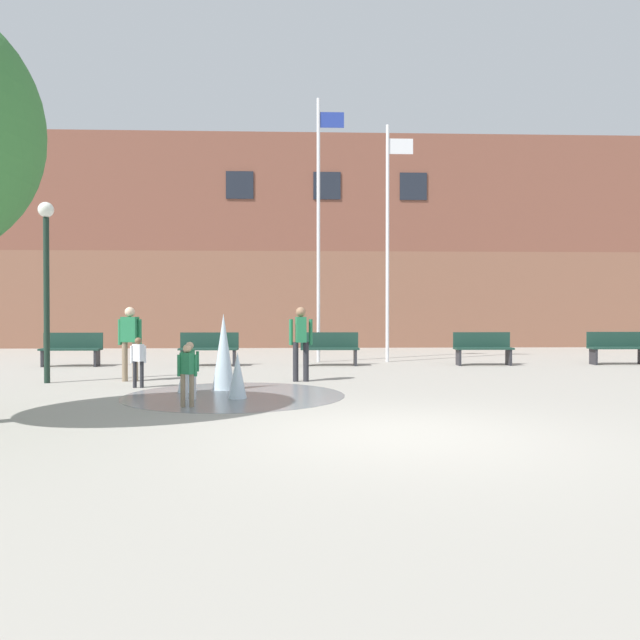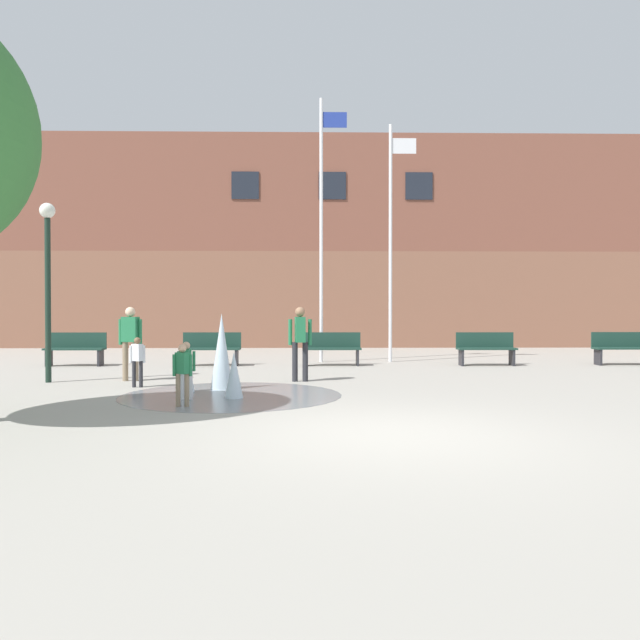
# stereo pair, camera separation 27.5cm
# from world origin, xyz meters

# --- Properties ---
(ground_plane) EXTENTS (100.00, 100.00, 0.00)m
(ground_plane) POSITION_xyz_m (0.00, 0.00, 0.00)
(ground_plane) COLOR #9E998E
(library_building) EXTENTS (36.00, 6.05, 8.69)m
(library_building) POSITION_xyz_m (0.00, 20.56, 4.35)
(library_building) COLOR brown
(library_building) RESTS_ON ground
(splash_fountain) EXTENTS (3.94, 3.94, 1.46)m
(splash_fountain) POSITION_xyz_m (-2.64, 3.97, 0.48)
(splash_fountain) COLOR gray
(splash_fountain) RESTS_ON ground
(park_bench_left_of_flagpoles) EXTENTS (1.60, 0.44, 0.91)m
(park_bench_left_of_flagpoles) POSITION_xyz_m (-7.34, 9.54, 0.48)
(park_bench_left_of_flagpoles) COLOR #28282D
(park_bench_left_of_flagpoles) RESTS_ON ground
(park_bench_under_left_flagpole) EXTENTS (1.60, 0.44, 0.91)m
(park_bench_under_left_flagpole) POSITION_xyz_m (-3.63, 9.54, 0.48)
(park_bench_under_left_flagpole) COLOR #28282D
(park_bench_under_left_flagpole) RESTS_ON ground
(park_bench_center) EXTENTS (1.60, 0.44, 0.91)m
(park_bench_center) POSITION_xyz_m (-0.32, 9.50, 0.48)
(park_bench_center) COLOR #28282D
(park_bench_center) RESTS_ON ground
(park_bench_near_trashcan) EXTENTS (1.60, 0.44, 0.91)m
(park_bench_near_trashcan) POSITION_xyz_m (3.93, 9.46, 0.48)
(park_bench_near_trashcan) COLOR #28282D
(park_bench_near_trashcan) RESTS_ON ground
(park_bench_far_right) EXTENTS (1.60, 0.44, 0.91)m
(park_bench_far_right) POSITION_xyz_m (7.77, 9.57, 0.48)
(park_bench_far_right) COLOR #28282D
(park_bench_far_right) RESTS_ON ground
(child_in_fountain) EXTENTS (0.31, 0.22, 0.99)m
(child_in_fountain) POSITION_xyz_m (-4.34, 4.73, 0.58)
(child_in_fountain) COLOR #28282D
(child_in_fountain) RESTS_ON ground
(adult_in_red) EXTENTS (0.50, 0.27, 1.59)m
(adult_in_red) POSITION_xyz_m (-4.79, 5.86, 0.93)
(adult_in_red) COLOR #89755B
(adult_in_red) RESTS_ON ground
(child_running) EXTENTS (0.31, 0.22, 0.99)m
(child_running) POSITION_xyz_m (-2.95, 2.23, 0.58)
(child_running) COLOR #89755B
(child_running) RESTS_ON ground
(child_with_pink_shirt) EXTENTS (0.31, 0.22, 0.99)m
(child_with_pink_shirt) POSITION_xyz_m (-3.04, 3.01, 0.58)
(child_with_pink_shirt) COLOR silver
(child_with_pink_shirt) RESTS_ON ground
(adult_watching) EXTENTS (0.50, 0.36, 1.59)m
(adult_watching) POSITION_xyz_m (-1.14, 5.68, 0.93)
(adult_watching) COLOR #28282D
(adult_watching) RESTS_ON ground
(flagpole_left) EXTENTS (0.80, 0.10, 7.71)m
(flagpole_left) POSITION_xyz_m (-0.56, 10.68, 4.10)
(flagpole_left) COLOR silver
(flagpole_left) RESTS_ON ground
(flagpole_right) EXTENTS (0.80, 0.10, 6.96)m
(flagpole_right) POSITION_xyz_m (1.48, 10.68, 3.72)
(flagpole_right) COLOR silver
(flagpole_right) RESTS_ON ground
(lamp_post_left_lane) EXTENTS (0.32, 0.32, 3.77)m
(lamp_post_left_lane) POSITION_xyz_m (-6.45, 5.61, 2.48)
(lamp_post_left_lane) COLOR #192D23
(lamp_post_left_lane) RESTS_ON ground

